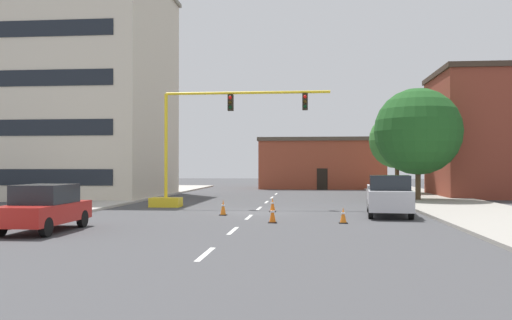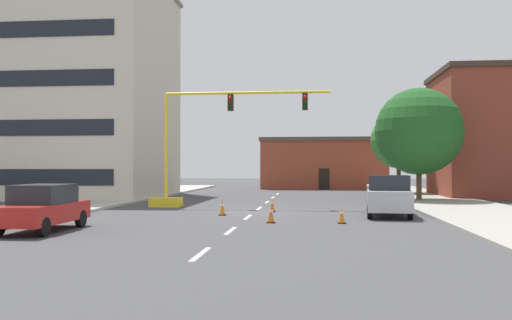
# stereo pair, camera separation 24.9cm
# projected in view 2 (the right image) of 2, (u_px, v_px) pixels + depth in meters

# --- Properties ---
(ground_plane) EXTENTS (160.00, 160.00, 0.00)m
(ground_plane) POSITION_uv_depth(u_px,v_px,m) (255.00, 212.00, 28.98)
(ground_plane) COLOR #424244
(sidewalk_left) EXTENTS (6.00, 56.00, 0.14)m
(sidewalk_left) POSITION_uv_depth(u_px,v_px,m) (102.00, 200.00, 38.13)
(sidewalk_left) COLOR #B2ADA3
(sidewalk_left) RESTS_ON ground_plane
(sidewalk_right) EXTENTS (6.00, 56.00, 0.14)m
(sidewalk_right) POSITION_uv_depth(u_px,v_px,m) (443.00, 202.00, 35.75)
(sidewalk_right) COLOR #9E998E
(sidewalk_right) RESTS_ON ground_plane
(lane_stripe_seg_0) EXTENTS (0.16, 2.40, 0.01)m
(lane_stripe_seg_0) POSITION_uv_depth(u_px,v_px,m) (201.00, 254.00, 15.06)
(lane_stripe_seg_0) COLOR silver
(lane_stripe_seg_0) RESTS_ON ground_plane
(lane_stripe_seg_1) EXTENTS (0.16, 2.40, 0.01)m
(lane_stripe_seg_1) POSITION_uv_depth(u_px,v_px,m) (231.00, 231.00, 20.53)
(lane_stripe_seg_1) COLOR silver
(lane_stripe_seg_1) RESTS_ON ground_plane
(lane_stripe_seg_2) EXTENTS (0.16, 2.40, 0.01)m
(lane_stripe_seg_2) POSITION_uv_depth(u_px,v_px,m) (248.00, 217.00, 26.00)
(lane_stripe_seg_2) COLOR silver
(lane_stripe_seg_2) RESTS_ON ground_plane
(lane_stripe_seg_3) EXTENTS (0.16, 2.40, 0.01)m
(lane_stripe_seg_3) POSITION_uv_depth(u_px,v_px,m) (259.00, 208.00, 31.47)
(lane_stripe_seg_3) COLOR silver
(lane_stripe_seg_3) RESTS_ON ground_plane
(lane_stripe_seg_4) EXTENTS (0.16, 2.40, 0.01)m
(lane_stripe_seg_4) POSITION_uv_depth(u_px,v_px,m) (267.00, 202.00, 36.94)
(lane_stripe_seg_4) COLOR silver
(lane_stripe_seg_4) RESTS_ON ground_plane
(lane_stripe_seg_5) EXTENTS (0.16, 2.40, 0.01)m
(lane_stripe_seg_5) POSITION_uv_depth(u_px,v_px,m) (273.00, 197.00, 42.41)
(lane_stripe_seg_5) COLOR silver
(lane_stripe_seg_5) RESTS_ON ground_plane
(lane_stripe_seg_6) EXTENTS (0.16, 2.40, 0.01)m
(lane_stripe_seg_6) POSITION_uv_depth(u_px,v_px,m) (277.00, 194.00, 47.88)
(lane_stripe_seg_6) COLOR silver
(lane_stripe_seg_6) RESTS_ON ground_plane
(building_tall_left) EXTENTS (15.12, 13.44, 17.09)m
(building_tall_left) POSITION_uv_depth(u_px,v_px,m) (70.00, 90.00, 43.68)
(building_tall_left) COLOR beige
(building_tall_left) RESTS_ON ground_plane
(building_brick_center) EXTENTS (13.56, 8.74, 5.49)m
(building_brick_center) POSITION_uv_depth(u_px,v_px,m) (323.00, 163.00, 60.73)
(building_brick_center) COLOR brown
(building_brick_center) RESTS_ON ground_plane
(building_row_right) EXTENTS (11.36, 9.19, 9.94)m
(building_row_right) POSITION_uv_depth(u_px,v_px,m) (510.00, 134.00, 42.96)
(building_row_right) COLOR brown
(building_row_right) RESTS_ON ground_plane
(traffic_signal_gantry) EXTENTS (10.63, 1.20, 6.83)m
(traffic_signal_gantry) POSITION_uv_depth(u_px,v_px,m) (190.00, 168.00, 32.51)
(traffic_signal_gantry) COLOR yellow
(traffic_signal_gantry) RESTS_ON ground_plane
(tree_right_mid) EXTENTS (5.94, 5.94, 7.78)m
(tree_right_mid) POSITION_uv_depth(u_px,v_px,m) (419.00, 131.00, 37.40)
(tree_right_mid) COLOR #4C3823
(tree_right_mid) RESTS_ON ground_plane
(tree_right_far) EXTENTS (4.81, 4.81, 7.05)m
(tree_right_far) POSITION_uv_depth(u_px,v_px,m) (399.00, 141.00, 47.33)
(tree_right_far) COLOR #4C3823
(tree_right_far) RESTS_ON ground_plane
(pickup_truck_silver) EXTENTS (2.48, 5.56, 1.99)m
(pickup_truck_silver) POSITION_uv_depth(u_px,v_px,m) (388.00, 196.00, 26.72)
(pickup_truck_silver) COLOR #BCBCC1
(pickup_truck_silver) RESTS_ON ground_plane
(sedan_red_near_left) EXTENTS (1.89, 4.51, 1.74)m
(sedan_red_near_left) POSITION_uv_depth(u_px,v_px,m) (43.00, 207.00, 20.34)
(sedan_red_near_left) COLOR #B21E19
(sedan_red_near_left) RESTS_ON ground_plane
(traffic_cone_roadside_a) EXTENTS (0.36, 0.36, 0.75)m
(traffic_cone_roadside_a) POSITION_uv_depth(u_px,v_px,m) (272.00, 205.00, 29.06)
(traffic_cone_roadside_a) COLOR black
(traffic_cone_roadside_a) RESTS_ON ground_plane
(traffic_cone_roadside_b) EXTENTS (0.36, 0.36, 0.77)m
(traffic_cone_roadside_b) POSITION_uv_depth(u_px,v_px,m) (222.00, 208.00, 26.99)
(traffic_cone_roadside_b) COLOR black
(traffic_cone_roadside_b) RESTS_ON ground_plane
(traffic_cone_roadside_c) EXTENTS (0.36, 0.36, 0.68)m
(traffic_cone_roadside_c) POSITION_uv_depth(u_px,v_px,m) (342.00, 216.00, 23.16)
(traffic_cone_roadside_c) COLOR black
(traffic_cone_roadside_c) RESTS_ON ground_plane
(traffic_cone_roadside_d) EXTENTS (0.36, 0.36, 0.76)m
(traffic_cone_roadside_d) POSITION_uv_depth(u_px,v_px,m) (271.00, 214.00, 23.36)
(traffic_cone_roadside_d) COLOR black
(traffic_cone_roadside_d) RESTS_ON ground_plane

